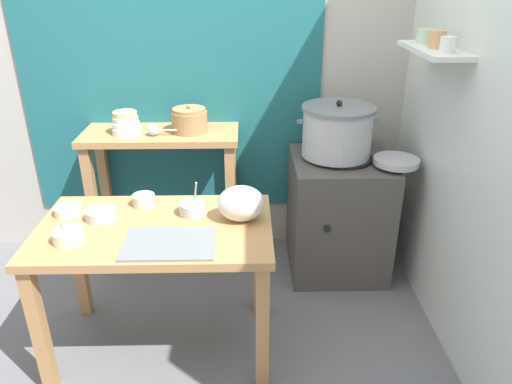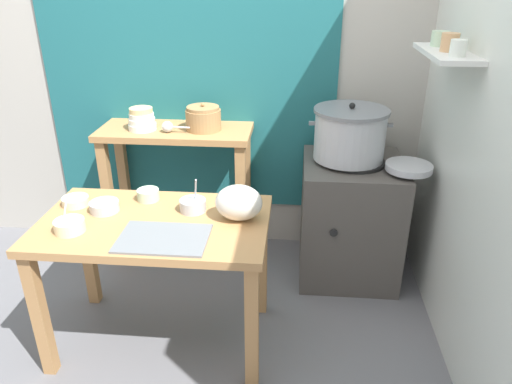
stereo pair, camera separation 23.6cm
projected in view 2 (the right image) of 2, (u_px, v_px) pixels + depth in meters
The scene contains 18 objects.
ground_plane at pixel (188, 333), 2.64m from camera, with size 9.00×9.00×0.00m, color slate.
wall_back at pixel (226, 57), 3.07m from camera, with size 4.40×0.12×2.60m.
wall_right at pixel (487, 95), 2.16m from camera, with size 0.30×3.20×2.60m.
prep_table at pixel (156, 240), 2.36m from camera, with size 1.10×0.66×0.72m.
back_shelf_table at pixel (177, 162), 3.12m from camera, with size 0.96×0.40×0.90m.
stove_block at pixel (349, 218), 3.04m from camera, with size 0.60×0.61×0.78m.
steamer_pot at pixel (350, 134), 2.83m from camera, with size 0.48×0.44×0.34m.
clay_pot at pixel (203, 118), 2.98m from camera, with size 0.22×0.22×0.17m.
bowl_stack_enamel at pixel (142, 120), 2.99m from camera, with size 0.17×0.17×0.14m.
ladle at pixel (169, 127), 2.95m from camera, with size 0.28×0.07×0.07m.
serving_tray at pixel (163, 238), 2.15m from camera, with size 0.40×0.28×0.01m, color slate.
plastic_bag at pixel (239, 203), 2.29m from camera, with size 0.23×0.17×0.18m, color silver.
wide_pan at pixel (409, 167), 2.72m from camera, with size 0.26×0.26×0.04m, color #B7BABF.
prep_bowl_0 at pixel (69, 225), 2.20m from camera, with size 0.14×0.14×0.15m.
prep_bowl_1 at pixel (148, 194), 2.50m from camera, with size 0.11×0.11×0.06m.
prep_bowl_2 at pixel (104, 206), 2.39m from camera, with size 0.14×0.14×0.05m.
prep_bowl_3 at pixel (193, 205), 2.39m from camera, with size 0.13×0.13×0.18m.
prep_bowl_4 at pixel (75, 201), 2.45m from camera, with size 0.13×0.13×0.04m.
Camera 2 is at (0.56, -2.02, 1.82)m, focal length 33.84 mm.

